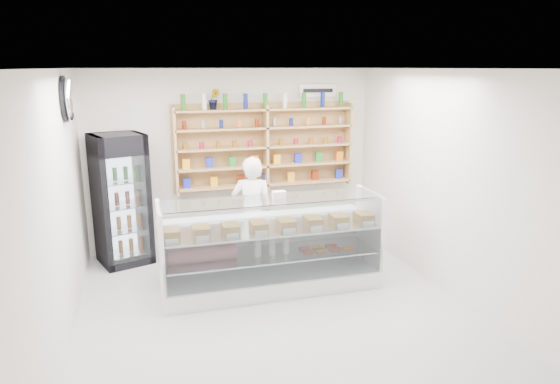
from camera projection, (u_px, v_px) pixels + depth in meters
name	position (u px, v px, depth m)	size (l,w,h in m)	color
room	(275.00, 197.00, 5.57)	(5.00, 5.00, 5.00)	#B5B5BA
display_counter	(271.00, 263.00, 6.47)	(2.80, 0.84, 1.22)	white
shop_worker	(252.00, 213.00, 7.06)	(0.59, 0.39, 1.62)	white
drinks_cooler	(121.00, 199.00, 7.21)	(0.87, 0.85, 1.91)	black
wall_shelving	(266.00, 147.00, 7.84)	(2.84, 0.28, 1.33)	#A8884F
potted_plant	(214.00, 99.00, 7.44)	(0.17, 0.14, 0.31)	#1E6626
security_mirror	(69.00, 99.00, 5.85)	(0.15, 0.50, 0.50)	silver
wall_sign	(318.00, 90.00, 7.99)	(0.62, 0.03, 0.20)	white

